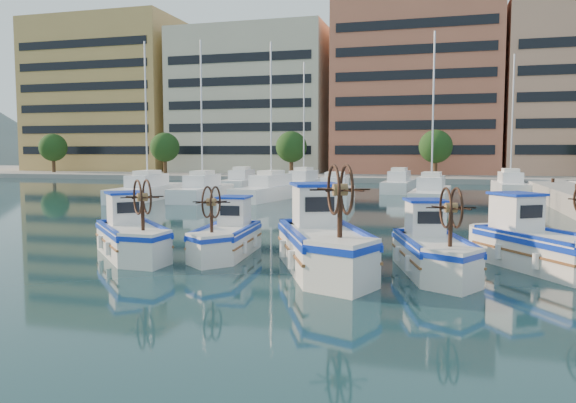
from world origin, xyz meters
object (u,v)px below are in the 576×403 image
at_px(fishing_boat_a, 131,234).
at_px(fishing_boat_e, 540,243).
at_px(fishing_boat_d, 432,248).
at_px(fishing_boat_b, 227,235).
at_px(fishing_boat_c, 323,240).

xyz_separation_m(fishing_boat_a, fishing_boat_e, (12.91, 1.26, 0.04)).
relative_size(fishing_boat_d, fishing_boat_e, 0.93).
distance_m(fishing_boat_b, fishing_boat_e, 9.86).
xyz_separation_m(fishing_boat_c, fishing_boat_d, (3.15, 0.49, -0.16)).
distance_m(fishing_boat_b, fishing_boat_c, 3.97).
xyz_separation_m(fishing_boat_a, fishing_boat_c, (6.70, -0.55, 0.14)).
bearing_deg(fishing_boat_b, fishing_boat_d, -14.12).
bearing_deg(fishing_boat_e, fishing_boat_d, 170.22).
xyz_separation_m(fishing_boat_b, fishing_boat_d, (6.79, -1.09, 0.04)).
xyz_separation_m(fishing_boat_a, fishing_boat_d, (9.85, -0.05, -0.02)).
xyz_separation_m(fishing_boat_b, fishing_boat_c, (3.64, -1.58, 0.20)).
height_order(fishing_boat_b, fishing_boat_d, fishing_boat_d).
bearing_deg(fishing_boat_d, fishing_boat_c, 173.88).
relative_size(fishing_boat_a, fishing_boat_e, 0.91).
distance_m(fishing_boat_a, fishing_boat_b, 3.23).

